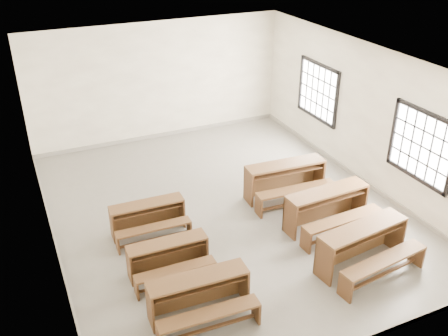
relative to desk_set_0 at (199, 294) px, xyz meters
name	(u,v)px	position (x,y,z in m)	size (l,w,h in m)	color
room	(228,116)	(1.73, 2.68, 1.72)	(8.50, 8.50, 3.20)	slate
desk_set_0	(199,294)	(0.00, 0.00, 0.00)	(1.64, 0.90, 0.72)	brown
desk_set_1	(169,256)	(-0.11, 1.18, -0.05)	(1.43, 0.77, 0.64)	brown
desk_set_2	(148,216)	(-0.07, 2.52, -0.04)	(1.48, 0.80, 0.65)	brown
desk_set_3	(364,244)	(3.12, -0.07, 0.05)	(1.88, 1.13, 0.80)	brown
desk_set_4	(328,206)	(3.28, 1.26, 0.05)	(1.82, 1.01, 0.80)	brown
desk_set_5	(286,178)	(3.11, 2.60, 0.05)	(1.85, 1.04, 0.81)	brown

